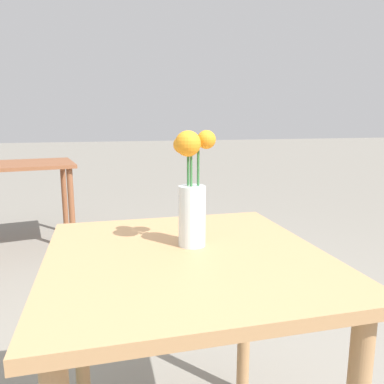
{
  "coord_description": "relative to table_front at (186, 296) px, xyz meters",
  "views": [
    {
      "loc": [
        -0.25,
        -0.94,
        1.11
      ],
      "look_at": [
        0.03,
        0.06,
        0.91
      ],
      "focal_mm": 35.0,
      "sensor_mm": 36.0,
      "label": 1
    }
  ],
  "objects": [
    {
      "name": "table_front",
      "position": [
        0.0,
        0.0,
        0.0
      ],
      "size": [
        0.77,
        0.8,
        0.76
      ],
      "color": "tan",
      "rests_on": "ground_plane"
    },
    {
      "name": "flower_vase",
      "position": [
        0.03,
        0.05,
        0.27
      ],
      "size": [
        0.12,
        0.12,
        0.33
      ],
      "color": "silver",
      "rests_on": "table_front"
    },
    {
      "name": "table_back",
      "position": [
        -0.79,
        2.57,
        -0.0
      ],
      "size": [
        0.92,
        0.82,
        0.75
      ],
      "color": "brown",
      "rests_on": "ground_plane"
    }
  ]
}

